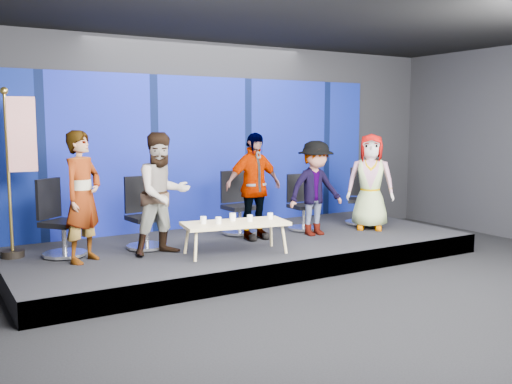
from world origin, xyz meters
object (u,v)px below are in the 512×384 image
(panelist_b, at_px, (163,194))
(mug_d, at_px, (250,218))
(mug_c, at_px, (233,217))
(chair_a, at_px, (61,231))
(chair_e, at_px, (361,206))
(panelist_c, at_px, (254,186))
(chair_d, at_px, (302,212))
(mug_e, at_px, (270,216))
(panelist_e, at_px, (370,182))
(chair_b, at_px, (145,225))
(mug_b, at_px, (218,220))
(panelist_a, at_px, (83,197))
(chair_c, at_px, (238,213))
(mug_a, at_px, (203,220))
(coffee_table, at_px, (235,225))
(panelist_d, at_px, (315,188))
(flag_stand, at_px, (17,168))

(panelist_b, distance_m, mug_d, 1.25)
(mug_c, bearing_deg, chair_a, 155.79)
(panelist_b, xyz_separation_m, chair_e, (3.95, 0.43, -0.51))
(panelist_c, height_order, chair_d, panelist_c)
(mug_e, bearing_deg, panelist_e, 12.41)
(chair_d, bearing_deg, chair_a, -179.84)
(chair_a, relative_size, chair_b, 1.02)
(mug_b, bearing_deg, chair_a, 149.62)
(chair_a, distance_m, panelist_a, 0.72)
(mug_c, distance_m, mug_e, 0.54)
(chair_c, height_order, mug_c, chair_c)
(chair_e, height_order, mug_d, chair_e)
(chair_c, bearing_deg, mug_c, -124.14)
(panelist_b, relative_size, mug_a, 16.85)
(chair_b, height_order, coffee_table, chair_b)
(panelist_d, distance_m, coffee_table, 1.85)
(chair_e, distance_m, panelist_e, 0.70)
(chair_d, bearing_deg, panelist_b, -167.96)
(chair_a, distance_m, chair_e, 5.20)
(panelist_a, height_order, chair_c, panelist_a)
(mug_c, bearing_deg, coffee_table, -99.28)
(chair_c, relative_size, panelist_d, 0.67)
(coffee_table, distance_m, mug_b, 0.28)
(panelist_b, xyz_separation_m, coffee_table, (0.87, -0.48, -0.43))
(mug_d, bearing_deg, panelist_a, 162.34)
(mug_e, bearing_deg, mug_a, 170.06)
(mug_c, distance_m, mug_d, 0.25)
(chair_c, height_order, flag_stand, flag_stand)
(chair_e, bearing_deg, panelist_e, -72.92)
(chair_b, distance_m, panelist_e, 3.90)
(panelist_c, distance_m, mug_a, 1.37)
(coffee_table, xyz_separation_m, mug_b, (-0.27, -0.01, 0.08))
(panelist_b, xyz_separation_m, panelist_c, (1.60, 0.25, -0.01))
(panelist_d, height_order, chair_e, panelist_d)
(chair_d, distance_m, panelist_e, 1.27)
(chair_b, xyz_separation_m, panelist_b, (0.09, -0.50, 0.50))
(panelist_e, relative_size, mug_d, 17.74)
(panelist_c, relative_size, mug_a, 16.63)
(panelist_a, relative_size, mug_b, 18.06)
(chair_e, height_order, panelist_e, panelist_e)
(chair_e, relative_size, panelist_e, 0.62)
(mug_c, bearing_deg, panelist_a, 165.49)
(panelist_d, height_order, mug_d, panelist_d)
(panelist_b, distance_m, panelist_e, 3.75)
(panelist_d, xyz_separation_m, chair_e, (1.33, 0.41, -0.43))
(mug_b, bearing_deg, chair_e, 15.42)
(panelist_b, distance_m, flag_stand, 1.95)
(chair_b, xyz_separation_m, mug_d, (1.16, -1.04, 0.15))
(chair_c, relative_size, mug_a, 10.27)
(panelist_e, xyz_separation_m, mug_a, (-3.31, -0.34, -0.32))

